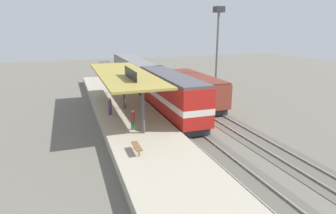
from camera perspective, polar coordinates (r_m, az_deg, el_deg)
The scene contains 12 objects.
ground_plane at distance 33.32m, azimuth 2.70°, elevation -0.69°, with size 120.00×120.00×0.00m, color #666056.
track_near at distance 32.64m, azimuth -0.56°, elevation -0.95°, with size 3.20×110.00×0.16m.
track_far at distance 34.33m, azimuth 6.73°, elevation -0.23°, with size 3.20×110.00×0.16m.
platform at distance 31.40m, azimuth -8.53°, elevation -1.00°, with size 6.00×44.00×0.90m, color #A89E89.
station_canopy at distance 30.42m, azimuth -8.80°, elevation 6.35°, with size 5.20×18.00×4.70m.
platform_bench at distance 20.17m, azimuth -6.21°, elevation -7.73°, with size 0.44×1.70×0.50m.
locomotive at distance 30.48m, azimuth 0.46°, elevation 2.49°, with size 2.93×14.43×4.44m.
passenger_carriage_single at distance 47.55m, azimuth -6.95°, elevation 6.96°, with size 2.90×20.00×4.24m.
freight_car at distance 35.50m, azimuth 5.52°, elevation 3.55°, with size 2.80×12.00×3.54m.
light_mast at distance 37.00m, azimuth 9.83°, elevation 13.92°, with size 1.10×1.10×11.70m.
person_waiting at distance 24.36m, azimuth -6.95°, elevation -2.34°, with size 0.34×0.34×1.71m.
person_walking at distance 28.91m, azimuth -11.42°, elevation 0.32°, with size 0.34×0.34×1.71m.
Camera 1 is at (-10.06, -29.65, 9.25)m, focal length 30.81 mm.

